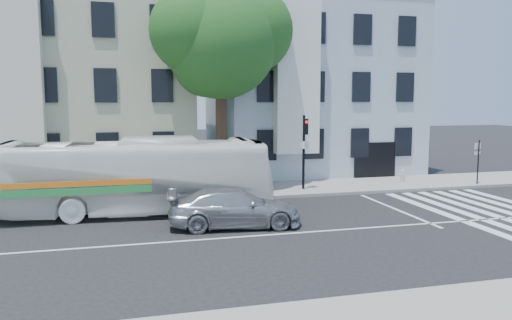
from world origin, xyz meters
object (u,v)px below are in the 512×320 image
object	(u,v)px
bus	(132,176)
fire_hydrant	(403,175)
traffic_signal	(304,143)
sedan	(235,208)

from	to	relation	value
bus	fire_hydrant	distance (m)	15.07
bus	traffic_signal	xyz separation A→B (m)	(8.51, 2.82, 0.94)
traffic_signal	sedan	bearing A→B (deg)	-112.23
bus	traffic_signal	bearing A→B (deg)	-68.16
traffic_signal	fire_hydrant	xyz separation A→B (m)	(6.09, 0.77, -2.02)
traffic_signal	fire_hydrant	distance (m)	6.46
bus	fire_hydrant	bearing A→B (deg)	-72.66
sedan	traffic_signal	distance (m)	7.84
traffic_signal	fire_hydrant	world-z (taller)	traffic_signal
bus	sedan	distance (m)	4.82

